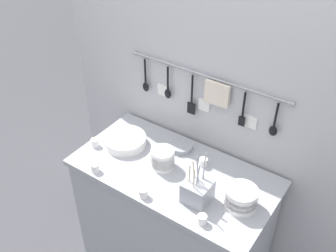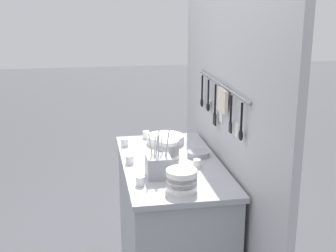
# 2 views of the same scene
# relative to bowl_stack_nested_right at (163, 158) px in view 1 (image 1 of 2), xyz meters

# --- Properties ---
(counter) EXTENTS (1.13, 0.58, 0.94)m
(counter) POSITION_rel_bowl_stack_nested_right_xyz_m (0.07, 0.01, -0.53)
(counter) COLOR #9EA0A8
(counter) RESTS_ON ground
(back_wall) EXTENTS (1.93, 0.08, 1.92)m
(back_wall) POSITION_rel_bowl_stack_nested_right_xyz_m (0.07, 0.33, -0.04)
(back_wall) COLOR #B2B2B7
(back_wall) RESTS_ON ground
(bowl_stack_nested_right) EXTENTS (0.13, 0.13, 0.11)m
(bowl_stack_nested_right) POSITION_rel_bowl_stack_nested_right_xyz_m (0.00, 0.00, 0.00)
(bowl_stack_nested_right) COLOR white
(bowl_stack_nested_right) RESTS_ON counter
(bowl_stack_wide_centre) EXTENTS (0.16, 0.16, 0.11)m
(bowl_stack_wide_centre) POSITION_rel_bowl_stack_nested_right_xyz_m (0.48, -0.02, -0.00)
(bowl_stack_wide_centre) COLOR white
(bowl_stack_wide_centre) RESTS_ON counter
(plate_stack) EXTENTS (0.25, 0.25, 0.05)m
(plate_stack) POSITION_rel_bowl_stack_nested_right_xyz_m (-0.29, 0.03, -0.03)
(plate_stack) COLOR white
(plate_stack) RESTS_ON counter
(steel_mixing_bowl) EXTENTS (0.14, 0.14, 0.03)m
(steel_mixing_bowl) POSITION_rel_bowl_stack_nested_right_xyz_m (0.00, 0.19, -0.04)
(steel_mixing_bowl) COLOR #93969E
(steel_mixing_bowl) RESTS_ON counter
(cutlery_caddy) EXTENTS (0.13, 0.13, 0.27)m
(cutlery_caddy) POSITION_rel_bowl_stack_nested_right_xyz_m (0.29, -0.11, 0.00)
(cutlery_caddy) COLOR #93969E
(cutlery_caddy) RESTS_ON counter
(cup_beside_plates) EXTENTS (0.05, 0.05, 0.05)m
(cup_beside_plates) POSITION_rel_bowl_stack_nested_right_xyz_m (0.05, -0.24, -0.03)
(cup_beside_plates) COLOR white
(cup_beside_plates) RESTS_ON counter
(cup_mid_row) EXTENTS (0.05, 0.05, 0.05)m
(cup_mid_row) POSITION_rel_bowl_stack_nested_right_xyz_m (0.18, 0.14, -0.03)
(cup_mid_row) COLOR white
(cup_mid_row) RESTS_ON counter
(cup_edge_far) EXTENTS (0.05, 0.05, 0.05)m
(cup_edge_far) POSITION_rel_bowl_stack_nested_right_xyz_m (0.38, -0.22, -0.03)
(cup_edge_far) COLOR white
(cup_edge_far) RESTS_ON counter
(cup_edge_near) EXTENTS (0.05, 0.05, 0.05)m
(cup_edge_near) POSITION_rel_bowl_stack_nested_right_xyz_m (-0.28, -0.24, -0.03)
(cup_edge_near) COLOR white
(cup_edge_near) RESTS_ON counter
(cup_back_left) EXTENTS (0.05, 0.05, 0.05)m
(cup_back_left) POSITION_rel_bowl_stack_nested_right_xyz_m (-0.43, -0.08, -0.03)
(cup_back_left) COLOR white
(cup_back_left) RESTS_ON counter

